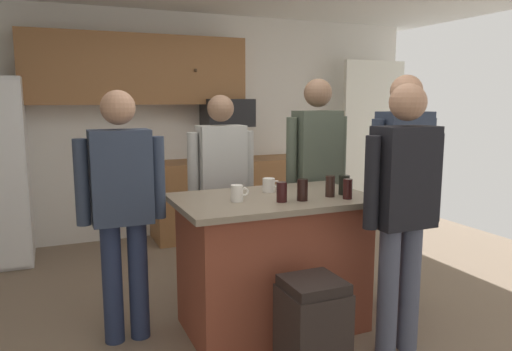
{
  "coord_description": "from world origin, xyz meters",
  "views": [
    {
      "loc": [
        -1.33,
        -2.9,
        1.62
      ],
      "look_at": [
        0.06,
        0.38,
        1.05
      ],
      "focal_mm": 34.03,
      "sensor_mm": 36.0,
      "label": 1
    }
  ],
  "objects": [
    {
      "name": "glass_pilsner",
      "position": [
        0.04,
        -0.1,
        1.01
      ],
      "size": [
        0.07,
        0.07,
        0.13
      ],
      "color": "black",
      "rests_on": "kitchen_island"
    },
    {
      "name": "glass_stout_tall",
      "position": [
        0.42,
        -0.08,
        1.02
      ],
      "size": [
        0.06,
        0.06,
        0.15
      ],
      "color": "black",
      "rests_on": "kitchen_island"
    },
    {
      "name": "person_guest_left",
      "position": [
        0.65,
        -0.56,
        0.99
      ],
      "size": [
        0.57,
        0.22,
        1.71
      ],
      "rotation": [
        0.0,
        0.0,
        2.32
      ],
      "color": "#4C5166",
      "rests_on": "ground"
    },
    {
      "name": "glass_short_whisky",
      "position": [
        0.49,
        -0.19,
        1.01
      ],
      "size": [
        0.06,
        0.06,
        0.14
      ],
      "color": "black",
      "rests_on": "kitchen_island"
    },
    {
      "name": "french_door_window_panel",
      "position": [
        2.6,
        2.4,
        1.1
      ],
      "size": [
        0.9,
        0.06,
        2.0
      ],
      "primitive_type": "cube",
      "color": "white",
      "rests_on": "ground"
    },
    {
      "name": "mug_blue_stoneware",
      "position": [
        -0.22,
        0.03,
        1.0
      ],
      "size": [
        0.12,
        0.08,
        0.11
      ],
      "color": "white",
      "rests_on": "kitchen_island"
    },
    {
      "name": "mug_ceramic_white",
      "position": [
        0.1,
        0.24,
        1.0
      ],
      "size": [
        0.13,
        0.09,
        0.1
      ],
      "color": "white",
      "rests_on": "kitchen_island"
    },
    {
      "name": "cabinet_run_upper",
      "position": [
        -0.4,
        2.6,
        1.93
      ],
      "size": [
        2.4,
        0.38,
        0.75
      ],
      "color": "#936038"
    },
    {
      "name": "person_elder_center",
      "position": [
        0.74,
        0.66,
        1.04
      ],
      "size": [
        0.57,
        0.23,
        1.78
      ],
      "rotation": [
        0.0,
        0.0,
        -2.43
      ],
      "color": "#232D4C",
      "rests_on": "ground"
    },
    {
      "name": "tumbler_amber",
      "position": [
        0.55,
        -0.05,
        1.01
      ],
      "size": [
        0.08,
        0.08,
        0.14
      ],
      "color": "black",
      "rests_on": "kitchen_island"
    },
    {
      "name": "cabinet_run_lower",
      "position": [
        0.6,
        2.48,
        0.45
      ],
      "size": [
        1.8,
        0.63,
        0.9
      ],
      "color": "#936038",
      "rests_on": "ground"
    },
    {
      "name": "trash_bin",
      "position": [
        -0.02,
        -0.63,
        0.3
      ],
      "size": [
        0.34,
        0.34,
        0.61
      ],
      "color": "black",
      "rests_on": "ground"
    },
    {
      "name": "kitchen_island",
      "position": [
        0.06,
        0.08,
        0.48
      ],
      "size": [
        1.35,
        0.85,
        0.95
      ],
      "color": "brown",
      "rests_on": "ground"
    },
    {
      "name": "glass_dark_ale",
      "position": [
        0.18,
        -0.12,
        1.02
      ],
      "size": [
        0.07,
        0.07,
        0.14
      ],
      "color": "black",
      "rests_on": "kitchen_island"
    },
    {
      "name": "back_wall",
      "position": [
        0.0,
        2.8,
        1.3
      ],
      "size": [
        6.4,
        0.1,
        2.6
      ],
      "primitive_type": "cube",
      "color": "white",
      "rests_on": "ground"
    },
    {
      "name": "microwave_over_range",
      "position": [
        0.6,
        2.5,
        1.45
      ],
      "size": [
        0.56,
        0.4,
        0.32
      ],
      "primitive_type": "cube",
      "color": "black"
    },
    {
      "name": "person_guest_by_door",
      "position": [
        1.07,
        -0.04,
        1.04
      ],
      "size": [
        0.57,
        0.24,
        1.79
      ],
      "rotation": [
        0.0,
        0.0,
        3.03
      ],
      "color": "#4C5166",
      "rests_on": "ground"
    },
    {
      "name": "person_guest_right",
      "position": [
        -0.93,
        0.28,
        0.96
      ],
      "size": [
        0.57,
        0.22,
        1.67
      ],
      "rotation": [
        0.0,
        0.0,
        -0.21
      ],
      "color": "#232D4C",
      "rests_on": "ground"
    },
    {
      "name": "person_host_foreground",
      "position": [
        -0.05,
        0.85,
        0.95
      ],
      "size": [
        0.57,
        0.22,
        1.65
      ],
      "rotation": [
        0.0,
        0.0,
        -1.43
      ],
      "color": "#383842",
      "rests_on": "ground"
    },
    {
      "name": "floor",
      "position": [
        0.0,
        0.0,
        0.0
      ],
      "size": [
        7.04,
        7.04,
        0.0
      ],
      "primitive_type": "plane",
      "color": "#7F6B56",
      "rests_on": "ground"
    }
  ]
}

